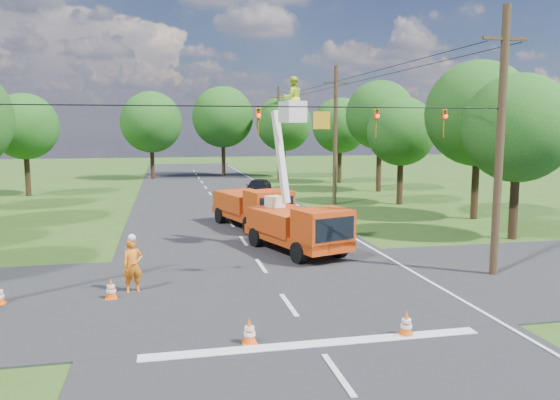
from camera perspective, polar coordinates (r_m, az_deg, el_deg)
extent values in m
plane|color=#2E5118|center=(36.82, -6.05, -1.22)|extent=(140.00, 140.00, 0.00)
cube|color=black|center=(36.82, -6.05, -1.22)|extent=(12.00, 100.00, 0.06)
cube|color=black|center=(19.40, -0.41, -9.20)|extent=(56.00, 10.00, 0.07)
cube|color=silver|center=(14.64, 3.82, -14.93)|extent=(9.00, 0.45, 0.02)
cube|color=silver|center=(37.80, 2.43, -0.96)|extent=(0.12, 90.00, 0.02)
cube|color=red|center=(24.69, 1.65, -3.84)|extent=(3.95, 6.33, 0.45)
cube|color=red|center=(22.81, 4.51, -2.84)|extent=(2.60, 2.29, 1.49)
cube|color=black|center=(22.13, 5.76, -3.05)|extent=(1.80, 0.65, 0.94)
cube|color=red|center=(25.24, 0.70, -2.15)|extent=(3.37, 4.21, 0.99)
cylinder|color=black|center=(22.65, 1.95, -5.55)|extent=(0.59, 0.96, 0.91)
cylinder|color=black|center=(23.81, 6.20, -4.95)|extent=(0.59, 0.96, 0.91)
cylinder|color=black|center=(25.83, -2.53, -3.92)|extent=(0.59, 0.96, 0.91)
cylinder|color=black|center=(26.85, 1.40, -3.47)|extent=(0.59, 0.96, 0.91)
cube|color=silver|center=(26.06, -0.54, -0.19)|extent=(0.94, 0.94, 0.54)
cube|color=silver|center=(25.38, 0.07, 4.55)|extent=(0.68, 1.34, 4.30)
cube|color=silver|center=(24.47, 1.33, 9.19)|extent=(1.19, 1.19, 0.94)
imported|color=#C6E526|center=(24.49, 1.33, 10.58)|extent=(1.01, 0.84, 1.89)
cube|color=red|center=(30.92, -3.05, -1.49)|extent=(3.93, 6.53, 0.46)
cube|color=red|center=(28.85, -1.15, -0.53)|extent=(2.66, 2.32, 1.54)
cube|color=black|center=(28.08, -0.33, -0.64)|extent=(1.88, 0.62, 0.97)
cube|color=red|center=(31.55, -3.70, -0.13)|extent=(3.40, 4.32, 1.02)
cylinder|color=black|center=(28.77, -3.28, -2.71)|extent=(0.59, 1.00, 0.94)
cylinder|color=black|center=(29.75, 0.46, -2.36)|extent=(0.59, 1.00, 0.94)
cylinder|color=black|center=(32.28, -6.27, -1.62)|extent=(0.59, 1.00, 0.94)
cylinder|color=black|center=(33.15, -2.83, -1.34)|extent=(0.59, 1.00, 0.94)
imported|color=#FD9E15|center=(19.35, -15.13, -6.62)|extent=(0.78, 0.61, 1.88)
imported|color=black|center=(44.98, -2.32, 1.34)|extent=(3.21, 4.60, 1.45)
cone|color=#FF570D|center=(14.55, -3.21, -13.45)|extent=(0.36, 0.36, 0.70)
cube|color=#FF570D|center=(14.67, -3.20, -14.69)|extent=(0.38, 0.38, 0.04)
cylinder|color=white|center=(14.53, -3.21, -13.23)|extent=(0.26, 0.26, 0.09)
cylinder|color=white|center=(14.58, -3.21, -13.78)|extent=(0.31, 0.31, 0.09)
cone|color=#FF570D|center=(15.43, 13.07, -12.39)|extent=(0.36, 0.36, 0.70)
cube|color=#FF570D|center=(15.54, 13.03, -13.57)|extent=(0.38, 0.38, 0.04)
cylinder|color=white|center=(15.41, 13.08, -12.18)|extent=(0.26, 0.26, 0.09)
cylinder|color=white|center=(15.46, 13.06, -12.71)|extent=(0.31, 0.31, 0.09)
cone|color=#FF570D|center=(24.71, 2.26, -4.63)|extent=(0.36, 0.36, 0.70)
cube|color=#FF570D|center=(24.79, 2.26, -5.39)|extent=(0.38, 0.38, 0.04)
cylinder|color=white|center=(24.70, 2.26, -4.49)|extent=(0.26, 0.26, 0.09)
cylinder|color=white|center=(24.73, 2.26, -4.83)|extent=(0.31, 0.31, 0.09)
cone|color=#FF570D|center=(29.01, 1.10, -2.79)|extent=(0.36, 0.36, 0.70)
cube|color=#FF570D|center=(29.07, 1.10, -3.45)|extent=(0.38, 0.38, 0.04)
cylinder|color=white|center=(29.00, 1.10, -2.68)|extent=(0.26, 0.26, 0.09)
cylinder|color=white|center=(29.03, 1.10, -2.97)|extent=(0.31, 0.31, 0.09)
cone|color=#FF570D|center=(18.91, -17.25, -8.79)|extent=(0.36, 0.36, 0.70)
cube|color=#FF570D|center=(19.01, -17.21, -9.77)|extent=(0.38, 0.38, 0.04)
cylinder|color=white|center=(18.90, -17.26, -8.62)|extent=(0.26, 0.26, 0.09)
cylinder|color=white|center=(18.94, -17.24, -9.05)|extent=(0.31, 0.31, 0.09)
cone|color=#FF570D|center=(33.76, 0.73, -1.33)|extent=(0.36, 0.36, 0.70)
cube|color=#FF570D|center=(33.81, 0.73, -1.90)|extent=(0.38, 0.38, 0.04)
cylinder|color=white|center=(33.75, 0.73, -1.23)|extent=(0.26, 0.26, 0.09)
cylinder|color=white|center=(33.77, 0.73, -1.48)|extent=(0.31, 0.31, 0.09)
cylinder|color=#4C3823|center=(21.93, 21.99, 5.46)|extent=(0.30, 0.30, 10.00)
cube|color=#4C3823|center=(22.16, 22.49, 15.32)|extent=(1.80, 0.12, 0.12)
cylinder|color=#4C3823|center=(40.11, 5.79, 6.67)|extent=(0.30, 0.30, 10.00)
cube|color=#4C3823|center=(40.24, 5.87, 12.09)|extent=(1.80, 0.12, 0.12)
cylinder|color=#4C3823|center=(59.47, -0.13, 6.99)|extent=(0.30, 0.30, 10.00)
cube|color=#4C3823|center=(59.56, -0.13, 10.65)|extent=(1.80, 0.12, 0.12)
cylinder|color=black|center=(18.50, -1.97, 9.75)|extent=(18.00, 0.04, 0.04)
cube|color=#BE8D16|center=(18.97, 4.36, 8.31)|extent=(0.60, 0.05, 0.60)
imported|color=#BE8D16|center=(18.47, -2.27, 8.04)|extent=(0.16, 0.20, 1.00)
sphere|color=#FF0C0C|center=(18.35, -2.21, 8.82)|extent=(0.14, 0.14, 0.14)
imported|color=#BE8D16|center=(19.62, 10.03, 7.90)|extent=(0.16, 0.20, 1.00)
sphere|color=#FF0C0C|center=(19.51, 10.18, 8.64)|extent=(0.14, 0.14, 0.14)
imported|color=#BE8D16|center=(20.73, 16.77, 7.68)|extent=(0.16, 0.20, 1.00)
sphere|color=#FF0C0C|center=(20.63, 16.95, 8.37)|extent=(0.14, 0.14, 0.14)
cylinder|color=#382616|center=(49.59, -24.89, 2.73)|extent=(0.44, 0.44, 4.05)
sphere|color=#144C16|center=(49.46, -25.13, 6.98)|extent=(5.40, 5.40, 5.40)
cylinder|color=#382616|center=(29.92, 23.27, 0.01)|extent=(0.44, 0.44, 3.96)
sphere|color=#144C16|center=(29.71, 23.63, 6.91)|extent=(5.40, 5.40, 5.40)
cylinder|color=#382616|center=(35.69, 19.73, 1.80)|extent=(0.44, 0.44, 4.58)
sphere|color=#144C16|center=(35.55, 20.03, 8.49)|extent=(6.40, 6.40, 6.40)
cylinder|color=#382616|center=(41.04, 12.43, 2.21)|extent=(0.44, 0.44, 3.78)
sphere|color=#144C16|center=(40.87, 12.57, 7.01)|extent=(5.00, 5.00, 5.00)
cylinder|color=#382616|center=(48.96, 10.29, 3.67)|extent=(0.44, 0.44, 4.75)
sphere|color=#144C16|center=(48.86, 10.41, 8.73)|extent=(6.00, 6.00, 6.00)
cylinder|color=#382616|center=(56.12, 6.24, 3.91)|extent=(0.44, 0.44, 4.14)
sphere|color=#144C16|center=(56.01, 6.30, 7.75)|extent=(5.60, 5.60, 5.60)
cylinder|color=#382616|center=(61.31, -13.20, 4.19)|extent=(0.44, 0.44, 4.40)
sphere|color=#144C16|center=(61.22, -13.32, 7.93)|extent=(6.60, 6.60, 6.60)
cylinder|color=#382616|center=(63.64, -5.93, 4.66)|extent=(0.44, 0.44, 4.84)
sphere|color=#144C16|center=(63.57, -5.99, 8.62)|extent=(7.00, 7.00, 7.00)
cylinder|color=#382616|center=(61.73, 0.40, 4.37)|extent=(0.44, 0.44, 4.31)
sphere|color=#144C16|center=(61.64, 0.40, 8.01)|extent=(6.20, 6.20, 6.20)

